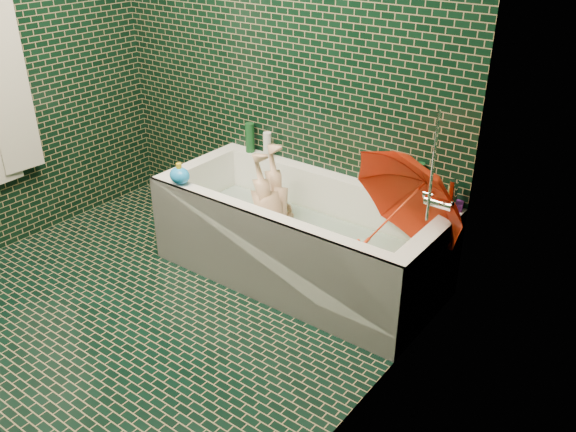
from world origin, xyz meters
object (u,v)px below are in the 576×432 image
Objects in this scene: bathtub at (298,245)px; rubber_duck at (429,197)px; umbrella at (394,213)px; child at (275,223)px; bath_toy at (180,175)px.

bathtub is 13.69× the size of rubber_duck.
umbrella reaches higher than bathtub.
umbrella is at bearing -97.00° from rubber_duck.
bath_toy reaches higher than child.
rubber_duck is 1.43m from bath_toy.
umbrella is 4.86× the size of bath_toy.
bathtub is 0.72m from umbrella.
child is 6.87× the size of bath_toy.
umbrella is 0.32m from rubber_duck.
bathtub is at bearing 89.59° from child.
bath_toy is (-0.47, -0.30, 0.30)m from child.
umbrella is (0.61, 0.01, 0.40)m from bathtub.
bathtub is 0.81m from bath_toy.
rubber_duck reaches higher than bathtub.
bath_toy is at bearing -154.28° from bathtub.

